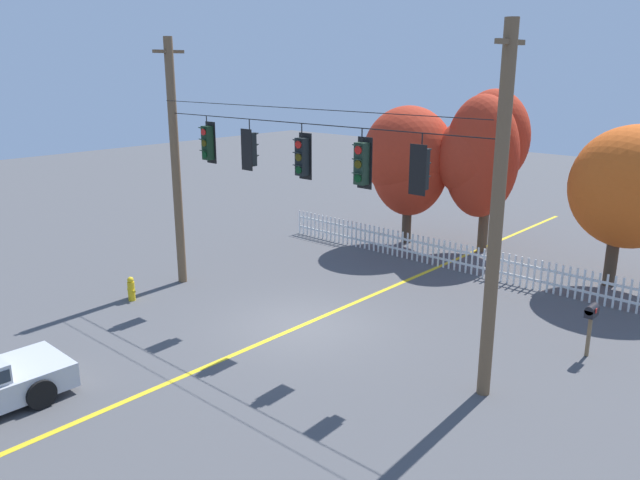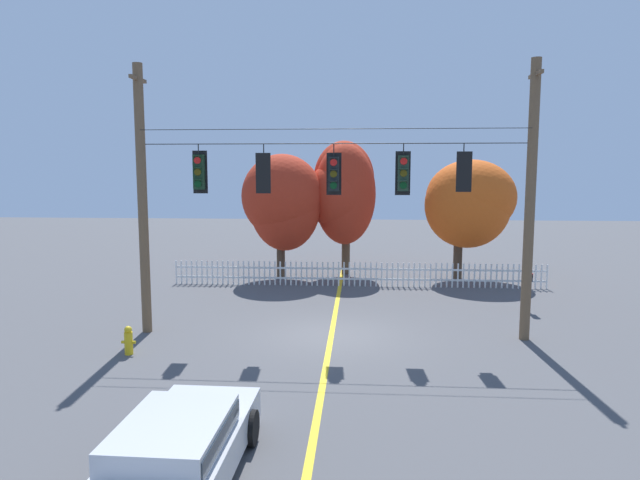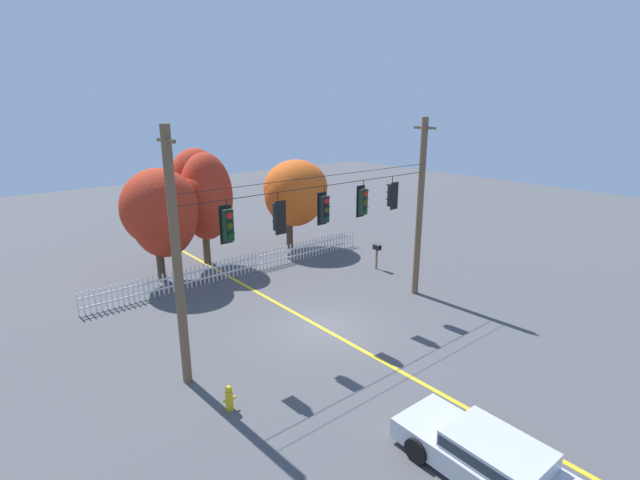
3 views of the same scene
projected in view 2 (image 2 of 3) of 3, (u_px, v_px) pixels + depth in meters
name	position (u px, v px, depth m)	size (l,w,h in m)	color
ground	(331.00, 335.00, 16.88)	(80.00, 80.00, 0.00)	#4C4C4F
lane_centerline_stripe	(331.00, 335.00, 16.88)	(0.16, 36.00, 0.01)	gold
signal_support_span	(332.00, 199.00, 16.39)	(11.49, 1.10, 7.93)	brown
traffic_signal_southbound_primary	(199.00, 172.00, 16.57)	(0.43, 0.38, 1.43)	black
traffic_signal_westbound_side	(264.00, 173.00, 16.42)	(0.43, 0.38, 1.42)	black
traffic_signal_eastbound_side	(334.00, 174.00, 16.30)	(0.43, 0.38, 1.47)	black
traffic_signal_northbound_primary	(403.00, 173.00, 16.16)	(0.43, 0.38, 1.47)	black
traffic_signal_northbound_secondary	(463.00, 172.00, 16.02)	(0.43, 0.38, 1.36)	black
white_picket_fence	(357.00, 274.00, 23.95)	(15.65, 0.06, 1.02)	white
autumn_maple_near_fence	(283.00, 200.00, 25.40)	(3.63, 3.44, 5.59)	#473828
autumn_maple_mid	(343.00, 190.00, 26.22)	(3.17, 3.63, 6.25)	brown
autumn_oak_far_east	(469.00, 201.00, 25.19)	(4.02, 3.53, 5.34)	#473828
parked_car	(176.00, 451.00, 8.68)	(1.94, 4.63, 1.15)	#B7BABF
fire_hydrant	(129.00, 340.00, 15.09)	(0.38, 0.22, 0.77)	gold
roadside_mailbox	(528.00, 279.00, 19.68)	(0.25, 0.44, 1.38)	brown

